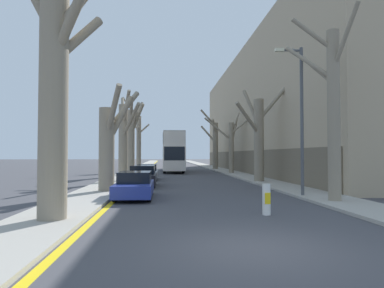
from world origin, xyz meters
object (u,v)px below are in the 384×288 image
street_tree_left_2 (124,138)px  parked_car_1 (143,176)px  street_tree_left_0 (56,86)px  street_tree_left_1 (109,143)px  street_tree_right_2 (232,143)px  lamp_post (300,113)px  parked_car_0 (135,185)px  street_tree_left_3 (131,137)px  street_tree_right_0 (331,106)px  traffic_bollard (266,199)px  parked_car_2 (147,172)px  double_decker_bus (173,150)px  street_tree_right_1 (259,136)px  street_tree_left_4 (138,140)px  street_tree_right_3 (215,143)px

street_tree_left_2 → parked_car_1: (1.67, -3.70, -2.68)m
street_tree_left_0 → street_tree_left_1: bearing=87.8°
street_tree_right_2 → lamp_post: lamp_post is taller
parked_car_0 → lamp_post: size_ratio=0.56×
street_tree_right_2 → street_tree_left_3: bearing=-167.5°
street_tree_right_0 → street_tree_left_0: bearing=-161.9°
lamp_post → traffic_bollard: size_ratio=6.89×
parked_car_0 → parked_car_2: (0.00, 11.98, 0.01)m
street_tree_left_0 → traffic_bollard: bearing=6.9°
traffic_bollard → street_tree_left_3: bearing=106.7°
double_decker_bus → parked_car_2: 13.18m
parked_car_1 → parked_car_2: (0.00, 5.94, -0.04)m
parked_car_2 → traffic_bollard: 17.66m
double_decker_bus → traffic_bollard: 29.92m
street_tree_right_1 → parked_car_0: 12.31m
street_tree_left_0 → street_tree_right_2: 28.05m
parked_car_0 → traffic_bollard: bearing=-45.3°
street_tree_left_3 → parked_car_0: bearing=-83.9°
street_tree_right_2 → parked_car_2: street_tree_right_2 is taller
double_decker_bus → parked_car_0: (-2.47, -24.76, -2.03)m
double_decker_bus → street_tree_right_1: bearing=-69.8°
street_tree_right_2 → street_tree_left_0: bearing=-112.3°
street_tree_right_0 → parked_car_2: 17.12m
street_tree_left_2 → parked_car_2: (1.67, 2.23, -2.72)m
street_tree_left_4 → parked_car_0: 26.55m
street_tree_left_1 → double_decker_bus: bearing=79.7°
street_tree_left_3 → street_tree_left_4: 8.49m
street_tree_right_1 → parked_car_2: 9.60m
street_tree_right_3 → parked_car_0: 32.04m
street_tree_left_1 → traffic_bollard: bearing=-48.4°
street_tree_right_0 → double_decker_bus: size_ratio=0.75×
street_tree_left_2 → street_tree_left_3: street_tree_left_3 is taller
street_tree_right_0 → street_tree_right_2: size_ratio=1.19×
street_tree_right_1 → parked_car_1: 9.25m
street_tree_right_3 → parked_car_1: 26.29m
street_tree_right_3 → traffic_bollard: size_ratio=7.88×
street_tree_left_1 → street_tree_left_2: (-0.07, 7.36, 0.61)m
street_tree_left_0 → street_tree_right_2: street_tree_left_0 is taller
street_tree_left_1 → street_tree_right_1: street_tree_right_1 is taller
parked_car_1 → street_tree_right_3: bearing=71.2°
parked_car_0 → street_tree_left_1: bearing=124.0°
street_tree_right_0 → street_tree_right_3: bearing=90.4°
street_tree_left_2 → parked_car_1: street_tree_left_2 is taller
street_tree_left_4 → street_tree_right_1: street_tree_left_4 is taller
street_tree_right_3 → parked_car_0: bearing=-105.3°
street_tree_right_2 → parked_car_0: street_tree_right_2 is taller
street_tree_left_1 → parked_car_1: street_tree_left_1 is taller
parked_car_0 → traffic_bollard: (4.94, -4.98, -0.07)m
double_decker_bus → parked_car_0: size_ratio=2.66×
street_tree_left_0 → street_tree_right_1: 17.67m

